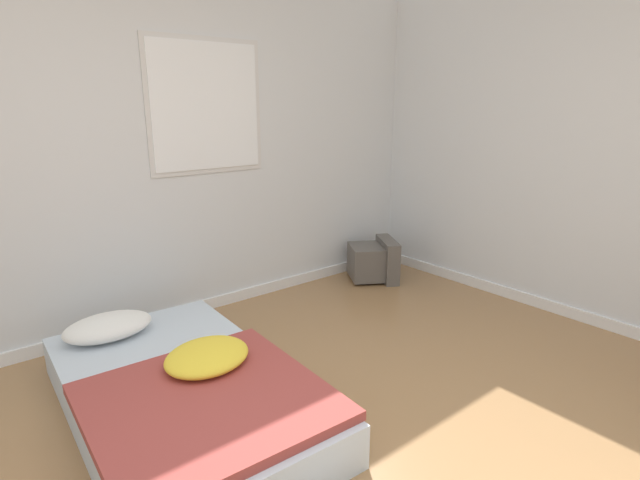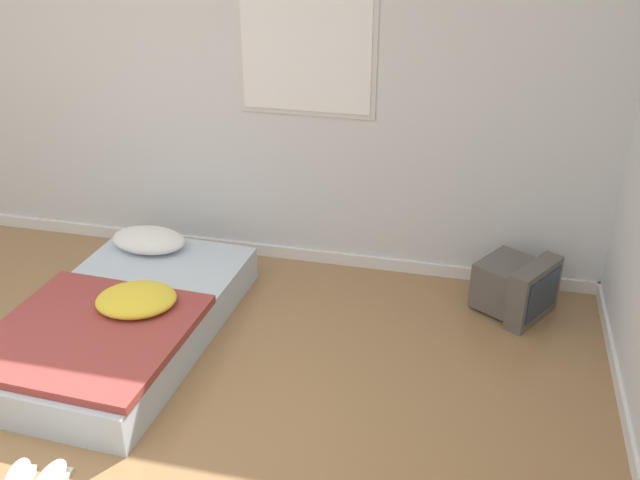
# 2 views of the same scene
# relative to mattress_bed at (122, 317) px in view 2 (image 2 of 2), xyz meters

# --- Properties ---
(wall_back) EXTENTS (7.89, 0.08, 2.60)m
(wall_back) POSITION_rel_mattress_bed_xyz_m (0.15, 1.24, 1.14)
(wall_back) COLOR silver
(wall_back) RESTS_ON ground_plane
(mattress_bed) EXTENTS (1.13, 1.87, 0.37)m
(mattress_bed) POSITION_rel_mattress_bed_xyz_m (0.00, 0.00, 0.00)
(mattress_bed) COLOR silver
(mattress_bed) RESTS_ON ground_plane
(crt_tv) EXTENTS (0.57, 0.56, 0.38)m
(crt_tv) POSITION_rel_mattress_bed_xyz_m (2.31, 0.86, 0.04)
(crt_tv) COLOR #56514C
(crt_tv) RESTS_ON ground_plane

